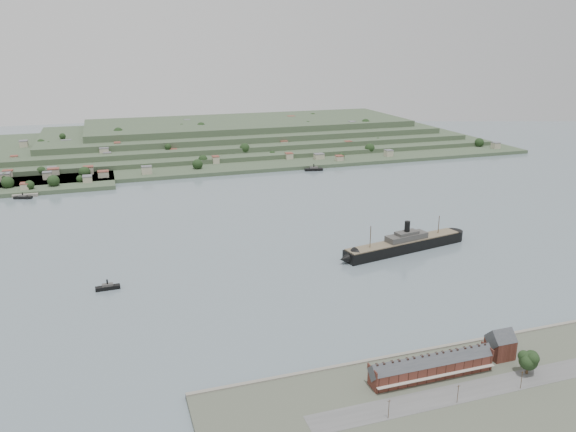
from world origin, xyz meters
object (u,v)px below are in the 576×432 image
object	(u,v)px
gabled_building	(500,344)
tugboat	(108,287)
fig_tree	(530,360)
steamship	(401,245)
terrace_row	(431,366)

from	to	relation	value
gabled_building	tugboat	distance (m)	212.31
tugboat	fig_tree	xyz separation A→B (m)	(167.50, -148.94, 7.14)
gabled_building	tugboat	world-z (taller)	gabled_building
steamship	tugboat	world-z (taller)	steamship
terrace_row	tugboat	distance (m)	187.60
terrace_row	steamship	world-z (taller)	steamship
terrace_row	steamship	bearing A→B (deg)	65.50
steamship	fig_tree	distance (m)	152.08
fig_tree	steamship	bearing A→B (deg)	81.24
gabled_building	tugboat	size ratio (longest dim) A/B	1.01
steamship	fig_tree	xyz separation A→B (m)	(-23.16, -150.26, 4.03)
tugboat	fig_tree	size ratio (longest dim) A/B	1.28
terrace_row	steamship	distance (m)	152.75
terrace_row	steamship	size ratio (longest dim) A/B	0.54
tugboat	gabled_building	bearing A→B (deg)	-39.03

